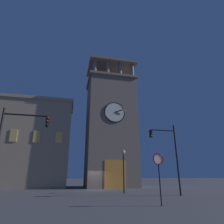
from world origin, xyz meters
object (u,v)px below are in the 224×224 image
clocktower (110,128)px  no_horn_sign (159,163)px  traffic_signal_mid (14,139)px  traffic_signal_near (169,149)px  adjacent_wing_building (8,142)px  street_lamp (124,162)px

clocktower → no_horn_sign: bearing=87.3°
traffic_signal_mid → traffic_signal_near: bearing=-165.4°
no_horn_sign → adjacent_wing_building: bearing=-53.5°
adjacent_wing_building → street_lamp: (-15.85, 11.99, -3.74)m
clocktower → street_lamp: (0.73, 10.40, -6.50)m
traffic_signal_near → no_horn_sign: size_ratio=2.10×
traffic_signal_near → street_lamp: size_ratio=1.50×
clocktower → street_lamp: 12.28m
adjacent_wing_building → traffic_signal_near: 25.22m
clocktower → traffic_signal_mid: (10.57, 17.59, -5.58)m
traffic_signal_near → no_horn_sign: traffic_signal_near is taller
clocktower → adjacent_wing_building: bearing=-5.5°
clocktower → street_lamp: size_ratio=5.46×
adjacent_wing_building → no_horn_sign: size_ratio=6.05×
no_horn_sign → traffic_signal_near: bearing=-125.7°
traffic_signal_near → adjacent_wing_building: bearing=-38.6°
clocktower → traffic_signal_near: size_ratio=3.65×
clocktower → traffic_signal_mid: size_ratio=3.93×
adjacent_wing_building → street_lamp: size_ratio=4.32×
adjacent_wing_building → traffic_signal_near: bearing=141.4°
adjacent_wing_building → no_horn_sign: (-15.65, 21.16, -4.40)m
adjacent_wing_building → no_horn_sign: bearing=126.5°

